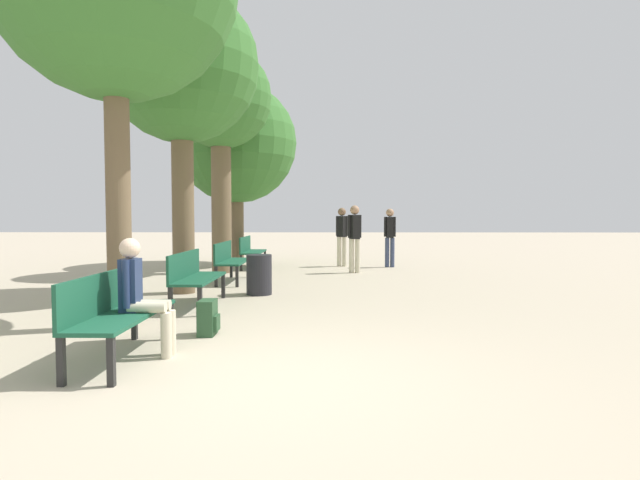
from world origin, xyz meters
TOP-DOWN VIEW (x-y plane):
  - ground_plane at (0.00, 0.00)m, footprint 80.00×80.00m
  - bench_row_0 at (-1.63, 0.56)m, footprint 0.53×1.73m
  - bench_row_1 at (-1.63, 3.57)m, footprint 0.53×1.73m
  - bench_row_2 at (-1.63, 6.58)m, footprint 0.53×1.73m
  - bench_row_3 at (-1.63, 9.58)m, footprint 0.53×1.73m
  - tree_row_1 at (-2.19, 4.97)m, footprint 2.91×2.91m
  - tree_row_2 at (-2.19, 8.42)m, footprint 2.62×2.62m
  - tree_row_3 at (-2.19, 10.69)m, footprint 3.62×3.62m
  - person_seated at (-1.39, 0.67)m, footprint 0.55×0.31m
  - backpack at (-0.92, 1.61)m, footprint 0.24×0.31m
  - pedestrian_near at (1.26, 8.39)m, footprint 0.35×0.30m
  - pedestrian_mid at (2.35, 9.84)m, footprint 0.34×0.23m
  - pedestrian_far at (0.98, 10.05)m, footprint 0.35×0.30m
  - trash_bin at (-0.72, 4.80)m, footprint 0.47×0.47m

SIDE VIEW (x-z plane):
  - ground_plane at x=0.00m, z-range 0.00..0.00m
  - backpack at x=-0.92m, z-range 0.00..0.43m
  - trash_bin at x=-0.72m, z-range 0.00..0.75m
  - bench_row_0 at x=-1.63m, z-range 0.08..0.97m
  - bench_row_1 at x=-1.63m, z-range 0.08..0.97m
  - bench_row_2 at x=-1.63m, z-range 0.08..0.97m
  - bench_row_3 at x=-1.63m, z-range 0.08..0.97m
  - person_seated at x=-1.39m, z-range 0.05..1.29m
  - pedestrian_mid at x=2.35m, z-range 0.12..1.80m
  - pedestrian_far at x=0.98m, z-range 0.12..1.83m
  - pedestrian_near at x=1.26m, z-range 0.13..1.87m
  - tree_row_3 at x=-2.19m, z-range 0.91..6.40m
  - tree_row_1 at x=-2.19m, z-range 1.37..7.13m
  - tree_row_2 at x=-2.19m, z-range 1.47..7.30m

